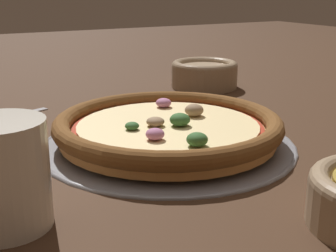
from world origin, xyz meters
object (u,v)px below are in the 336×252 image
at_px(pizza_tray, 168,142).
at_px(drinking_cup, 2,175).
at_px(pizza, 168,127).
at_px(bowl_far, 204,73).

distance_m(pizza_tray, drinking_cup, 0.25).
relative_size(pizza, bowl_far, 2.22).
bearing_deg(pizza_tray, pizza, -157.61).
distance_m(pizza, drinking_cup, 0.24).
height_order(pizza, drinking_cup, drinking_cup).
bearing_deg(drinking_cup, bowl_far, -49.24).
relative_size(bowl_far, drinking_cup, 1.40).
height_order(pizza_tray, pizza, pizza).
distance_m(bowl_far, drinking_cup, 0.58).
bearing_deg(bowl_far, drinking_cup, 130.76).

